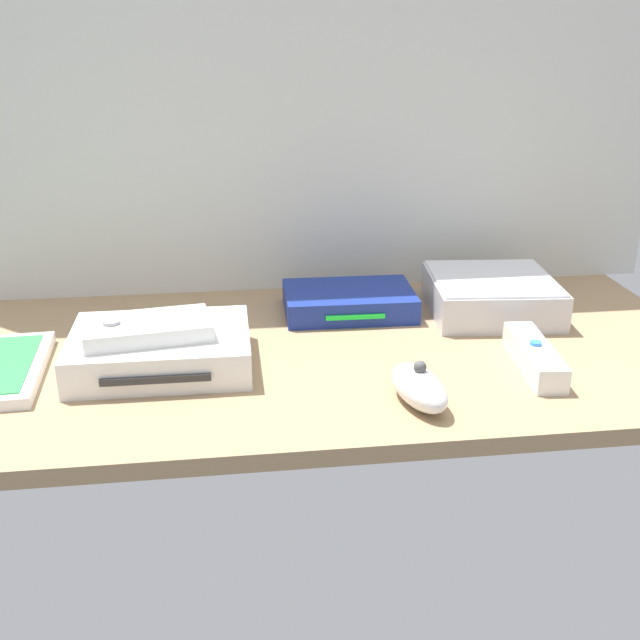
{
  "coord_description": "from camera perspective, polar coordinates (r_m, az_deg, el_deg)",
  "views": [
    {
      "loc": [
        -11.53,
        -87.8,
        38.98
      ],
      "look_at": [
        0.0,
        0.0,
        4.0
      ],
      "focal_mm": 43.08,
      "sensor_mm": 36.0,
      "label": 1
    }
  ],
  "objects": [
    {
      "name": "mini_computer",
      "position": [
        1.11,
        12.61,
        1.83
      ],
      "size": [
        18.45,
        18.45,
        5.3
      ],
      "rotation": [
        0.0,
        0.0,
        -0.09
      ],
      "color": "silver",
      "rests_on": "ground_plane"
    },
    {
      "name": "back_wall",
      "position": [
        1.13,
        -1.7,
        18.01
      ],
      "size": [
        110.0,
        1.2,
        64.0
      ],
      "primitive_type": "cube",
      "color": "silver",
      "rests_on": "ground"
    },
    {
      "name": "remote_wand",
      "position": [
        0.95,
        15.63,
        -2.61
      ],
      "size": [
        4.9,
        15.06,
        3.4
      ],
      "rotation": [
        0.0,
        0.0,
        -0.09
      ],
      "color": "white",
      "rests_on": "ground_plane"
    },
    {
      "name": "remote_classic_pad",
      "position": [
        0.91,
        -12.69,
        -0.62
      ],
      "size": [
        15.37,
        9.91,
        2.4
      ],
      "rotation": [
        0.0,
        0.0,
        0.14
      ],
      "color": "white",
      "rests_on": "game_console"
    },
    {
      "name": "ground_plane",
      "position": [
        0.97,
        0.0,
        -2.74
      ],
      "size": [
        100.0,
        48.0,
        2.0
      ],
      "primitive_type": "cube",
      "color": "#9E7F5B",
      "rests_on": "ground"
    },
    {
      "name": "game_console",
      "position": [
        0.93,
        -11.75,
        -2.17
      ],
      "size": [
        21.09,
        16.59,
        4.4
      ],
      "rotation": [
        0.0,
        0.0,
        -0.01
      ],
      "color": "white",
      "rests_on": "ground_plane"
    },
    {
      "name": "remote_nunchuk",
      "position": [
        0.83,
        7.36,
        -4.97
      ],
      "size": [
        6.55,
        10.74,
        5.1
      ],
      "rotation": [
        0.0,
        0.0,
        0.23
      ],
      "color": "white",
      "rests_on": "ground_plane"
    },
    {
      "name": "network_router",
      "position": [
        1.08,
        2.16,
        1.4
      ],
      "size": [
        18.26,
        12.68,
        3.4
      ],
      "rotation": [
        0.0,
        0.0,
        -0.02
      ],
      "color": "navy",
      "rests_on": "ground_plane"
    }
  ]
}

